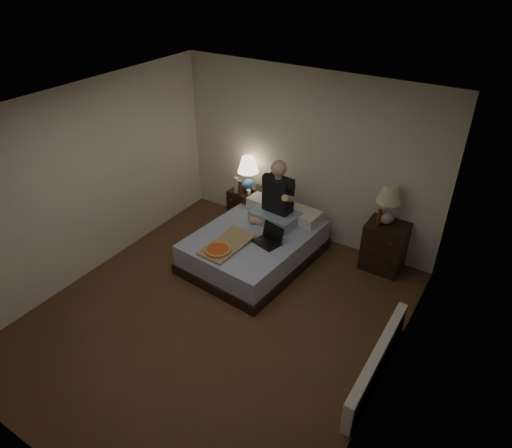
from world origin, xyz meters
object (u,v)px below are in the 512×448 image
Objects in this scene: soda_can at (248,193)px; person at (276,193)px; beer_bottle_left at (240,187)px; radiator at (377,363)px; beer_bottle_right at (379,217)px; bed at (254,247)px; laptop at (267,236)px; nightstand_right at (385,246)px; lamp_right at (388,205)px; pizza_box at (218,250)px; water_bottle at (236,185)px; nightstand_left at (245,206)px; lamp_left at (248,174)px.

person is (0.63, -0.26, 0.30)m from soda_can.
beer_bottle_left is 0.14× the size of radiator.
person reaches higher than beer_bottle_right.
bed is at bearing 154.13° from radiator.
laptop is at bearing -39.52° from beer_bottle_left.
beer_bottle_left is at bearing -172.37° from soda_can.
nightstand_right is at bearing 50.66° from laptop.
lamp_right reaches higher than beer_bottle_right.
beer_bottle_right is 2.15m from pizza_box.
beer_bottle_left is at bearing -177.93° from beer_bottle_right.
nightstand_right is 2.78× the size of water_bottle.
laptop is at bearing -65.34° from person.
water_bottle is 1.09× the size of beer_bottle_right.
nightstand_left is at bearing 92.00° from beer_bottle_left.
laptop is at bearing -46.21° from lamp_left.
soda_can is (-2.12, -0.15, 0.28)m from nightstand_right.
nightstand_right is at bearing 0.00° from lamp_right.
beer_bottle_right is at bearing 111.25° from radiator.
nightstand_right reaches higher than pizza_box.
person reaches higher than radiator.
bed is 2.61× the size of nightstand_right.
soda_can is at bearing 163.54° from person.
lamp_left reaches higher than bed.
pizza_box is (-0.15, -0.64, 0.27)m from bed.
bed is 1.79m from nightstand_right.
lamp_left is at bearing 177.56° from beer_bottle_right.
lamp_left reaches higher than nightstand_left.
nightstand_right is 0.49m from beer_bottle_right.
pizza_box is at bearing -66.50° from nightstand_left.
lamp_left is 1.65× the size of laptop.
person is (0.84, -0.25, 0.22)m from water_bottle.
laptop is at bearing -142.85° from lamp_right.
nightstand_right is at bearing 0.09° from lamp_left.
water_bottle is 0.23m from soda_can.
nightstand_left is at bearing 159.75° from person.
soda_can is 0.13× the size of pizza_box.
nightstand_left reaches higher than radiator.
lamp_right is 1.65× the size of laptop.
water_bottle is at bearing -176.01° from nightstand_right.
beer_bottle_right is 0.14× the size of radiator.
nightstand_right is 1.97m from radiator.
radiator is (0.58, -1.88, -0.15)m from nightstand_right.
nightstand_left is 0.42m from beer_bottle_left.
nightstand_right is 2.29m from beer_bottle_left.
person reaches higher than soda_can.
bed reaches higher than radiator.
person is (-1.38, -0.32, 0.11)m from beer_bottle_right.
lamp_left is 2.17m from lamp_right.
soda_can is 1.38m from pizza_box.
bed is at bearing -51.55° from soda_can.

